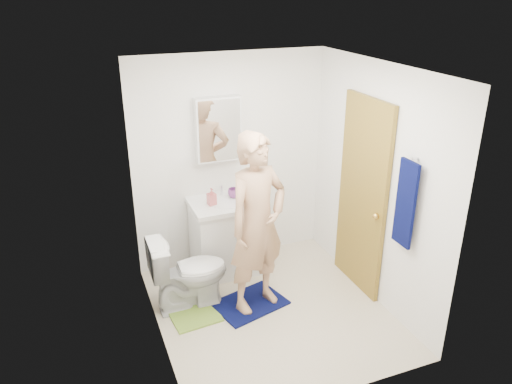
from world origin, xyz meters
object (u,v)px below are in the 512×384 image
toothbrush_cup (234,193)px  toilet (189,272)px  towel (406,204)px  soap_dispenser (212,197)px  vanity_cabinet (227,238)px  medicine_cabinet (218,129)px  man (257,224)px

toothbrush_cup → toilet: bearing=-139.5°
towel → soap_dispenser: 2.01m
vanity_cabinet → soap_dispenser: bearing=-171.8°
vanity_cabinet → towel: towel is taller
soap_dispenser → toothbrush_cup: 0.30m
toilet → toothbrush_cup: (0.69, 0.59, 0.51)m
vanity_cabinet → medicine_cabinet: medicine_cabinet is taller
soap_dispenser → toothbrush_cup: (0.28, 0.10, -0.04)m
towel → man: size_ratio=0.44×
medicine_cabinet → man: bearing=-86.7°
soap_dispenser → man: bearing=-72.9°
towel → soap_dispenser: towel is taller
vanity_cabinet → man: bearing=-85.7°
soap_dispenser → toothbrush_cup: size_ratio=1.42×
towel → soap_dispenser: (-1.35, 1.46, -0.31)m
toilet → man: size_ratio=0.43×
man → medicine_cabinet: bearing=74.4°
soap_dispenser → towel: bearing=-47.2°
toilet → man: (0.63, -0.25, 0.54)m
medicine_cabinet → man: size_ratio=0.39×
toilet → medicine_cabinet: bearing=-37.4°
toilet → soap_dispenser: bearing=-39.0°
vanity_cabinet → toilet: (-0.58, -0.52, -0.01)m
toilet → man: bearing=-111.4°
vanity_cabinet → medicine_cabinet: 1.22m
toothbrush_cup → man: bearing=-93.7°
vanity_cabinet → towel: (1.18, -1.48, 0.85)m
vanity_cabinet → toilet: bearing=-138.1°
toilet → toothbrush_cup: 1.04m
towel → man: 1.37m
toilet → soap_dispenser: size_ratio=4.14×
vanity_cabinet → medicine_cabinet: bearing=90.0°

